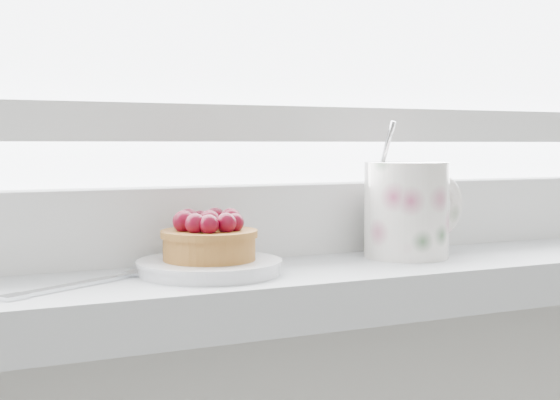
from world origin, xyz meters
TOP-DOWN VIEW (x-y plane):
  - saucer at (-0.06, 1.88)m, footprint 0.12×0.12m
  - raspberry_tart at (-0.06, 1.88)m, footprint 0.08×0.08m
  - floral_mug at (0.15, 1.89)m, footprint 0.12×0.09m
  - fork at (-0.15, 1.88)m, footprint 0.17×0.11m

SIDE VIEW (x-z plane):
  - fork at x=-0.15m, z-range 0.94..0.94m
  - saucer at x=-0.06m, z-range 0.94..0.95m
  - raspberry_tart at x=-0.06m, z-range 0.95..0.99m
  - floral_mug at x=0.15m, z-range 0.92..1.05m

